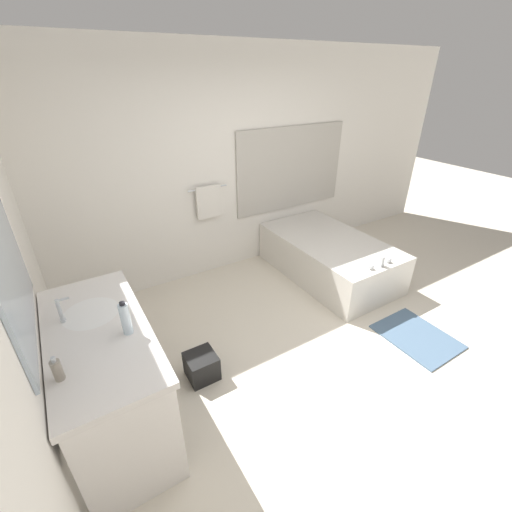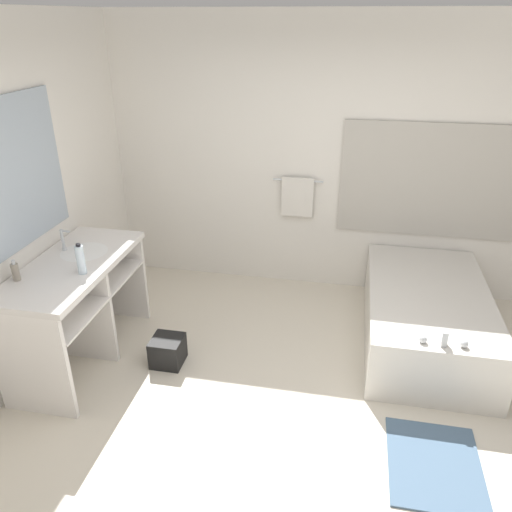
# 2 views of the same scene
# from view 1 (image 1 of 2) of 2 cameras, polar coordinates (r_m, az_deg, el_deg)

# --- Properties ---
(ground_plane) EXTENTS (16.00, 16.00, 0.00)m
(ground_plane) POSITION_cam_1_polar(r_m,az_deg,el_deg) (3.41, 14.30, -17.15)
(ground_plane) COLOR beige
(ground_plane) RESTS_ON ground
(wall_back_with_blinds) EXTENTS (7.40, 0.13, 2.70)m
(wall_back_with_blinds) POSITION_cam_1_polar(r_m,az_deg,el_deg) (4.35, -4.50, 14.56)
(wall_back_with_blinds) COLOR white
(wall_back_with_blinds) RESTS_ON ground_plane
(wall_left_with_mirror) EXTENTS (0.08, 7.40, 2.70)m
(wall_left_with_mirror) POSITION_cam_1_polar(r_m,az_deg,el_deg) (1.89, -36.32, -11.44)
(wall_left_with_mirror) COLOR white
(wall_left_with_mirror) RESTS_ON ground_plane
(vanity_counter) EXTENTS (0.63, 1.39, 0.89)m
(vanity_counter) POSITION_cam_1_polar(r_m,az_deg,el_deg) (2.71, -24.01, -14.81)
(vanity_counter) COLOR white
(vanity_counter) RESTS_ON ground_plane
(sink_faucet) EXTENTS (0.09, 0.04, 0.18)m
(sink_faucet) POSITION_cam_1_polar(r_m,az_deg,el_deg) (2.66, -29.81, -7.95)
(sink_faucet) COLOR silver
(sink_faucet) RESTS_ON vanity_counter
(bathtub) EXTENTS (1.01, 1.78, 0.63)m
(bathtub) POSITION_cam_1_polar(r_m,az_deg,el_deg) (4.54, 12.00, 0.18)
(bathtub) COLOR silver
(bathtub) RESTS_ON ground_plane
(water_bottle_1) EXTENTS (0.06, 0.06, 0.24)m
(water_bottle_1) POSITION_cam_1_polar(r_m,az_deg,el_deg) (2.36, -20.91, -9.71)
(water_bottle_1) COLOR silver
(water_bottle_1) RESTS_ON vanity_counter
(soap_dispenser) EXTENTS (0.05, 0.05, 0.16)m
(soap_dispenser) POSITION_cam_1_polar(r_m,az_deg,el_deg) (2.25, -30.21, -16.08)
(soap_dispenser) COLOR gray
(soap_dispenser) RESTS_ON vanity_counter
(waste_bin) EXTENTS (0.25, 0.25, 0.24)m
(waste_bin) POSITION_cam_1_polar(r_m,az_deg,el_deg) (3.18, -9.05, -17.66)
(waste_bin) COLOR black
(waste_bin) RESTS_ON ground_plane
(bath_mat) EXTENTS (0.59, 0.73, 0.02)m
(bath_mat) POSITION_cam_1_polar(r_m,az_deg,el_deg) (3.94, 25.21, -12.05)
(bath_mat) COLOR slate
(bath_mat) RESTS_ON ground_plane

